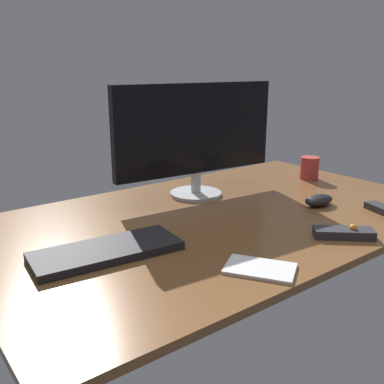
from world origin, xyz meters
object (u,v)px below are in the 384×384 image
(coffee_mug, at_px, (309,168))
(monitor, at_px, (196,134))
(notepad, at_px, (260,269))
(keyboard, at_px, (107,251))
(media_remote, at_px, (344,233))
(computer_mouse, at_px, (319,200))

(coffee_mug, bearing_deg, monitor, 169.36)
(monitor, bearing_deg, notepad, -108.84)
(keyboard, bearing_deg, media_remote, -21.08)
(computer_mouse, bearing_deg, notepad, -152.19)
(keyboard, xyz_separation_m, media_remote, (0.54, -0.27, 0.00))
(keyboard, relative_size, media_remote, 2.34)
(coffee_mug, bearing_deg, notepad, -148.61)
(keyboard, distance_m, coffee_mug, 0.97)
(computer_mouse, xyz_separation_m, notepad, (-0.48, -0.21, -0.01))
(monitor, relative_size, notepad, 3.92)
(monitor, bearing_deg, computer_mouse, -48.23)
(monitor, xyz_separation_m, keyboard, (-0.46, -0.26, -0.20))
(notepad, bearing_deg, monitor, 66.35)
(media_remote, distance_m, coffee_mug, 0.60)
(monitor, relative_size, media_remote, 3.96)
(monitor, xyz_separation_m, coffee_mug, (0.49, -0.09, -0.17))
(computer_mouse, height_order, notepad, computer_mouse)
(monitor, xyz_separation_m, media_remote, (0.08, -0.53, -0.20))
(media_remote, bearing_deg, monitor, 139.55)
(notepad, bearing_deg, media_remote, 0.19)
(keyboard, relative_size, notepad, 2.31)
(monitor, bearing_deg, keyboard, -146.22)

